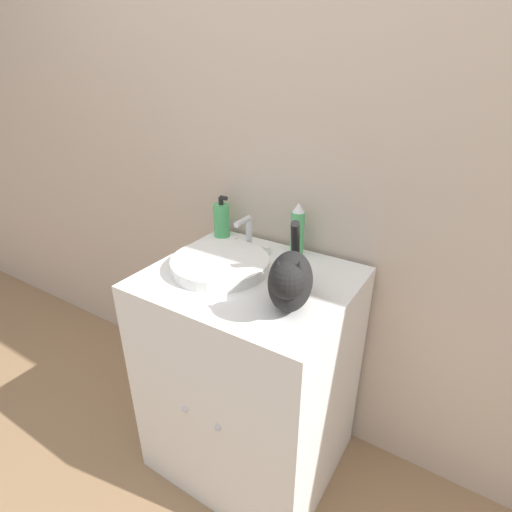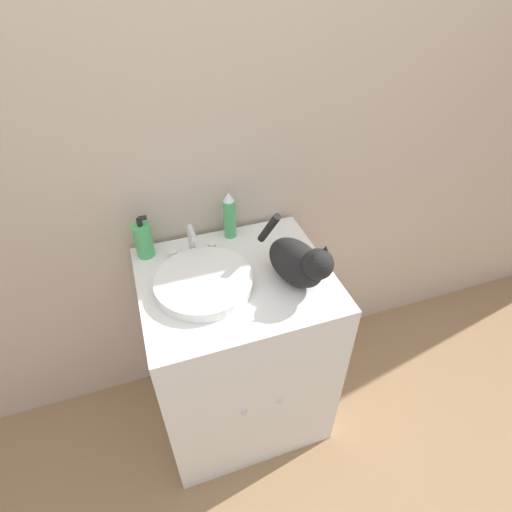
# 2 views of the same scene
# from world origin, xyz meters

# --- Properties ---
(ground_plane) EXTENTS (8.00, 8.00, 0.00)m
(ground_plane) POSITION_xyz_m (0.00, 0.00, 0.00)
(ground_plane) COLOR #997551
(wall_back) EXTENTS (6.00, 0.05, 2.50)m
(wall_back) POSITION_xyz_m (0.00, 0.64, 1.25)
(wall_back) COLOR #C6B29E
(wall_back) RESTS_ON ground_plane
(vanity_cabinet) EXTENTS (0.70, 0.61, 0.88)m
(vanity_cabinet) POSITION_xyz_m (0.00, 0.30, 0.44)
(vanity_cabinet) COLOR white
(vanity_cabinet) RESTS_ON ground_plane
(sink_basin) EXTENTS (0.35, 0.35, 0.04)m
(sink_basin) POSITION_xyz_m (-0.12, 0.29, 0.90)
(sink_basin) COLOR white
(sink_basin) RESTS_ON vanity_cabinet
(faucet) EXTENTS (0.19, 0.10, 0.14)m
(faucet) POSITION_xyz_m (-0.12, 0.47, 0.95)
(faucet) COLOR silver
(faucet) RESTS_ON vanity_cabinet
(cat) EXTENTS (0.21, 0.34, 0.23)m
(cat) POSITION_xyz_m (0.20, 0.20, 0.98)
(cat) COLOR black
(cat) RESTS_ON vanity_cabinet
(soap_bottle) EXTENTS (0.07, 0.07, 0.18)m
(soap_bottle) POSITION_xyz_m (-0.29, 0.54, 0.96)
(soap_bottle) COLOR #4CB266
(soap_bottle) RESTS_ON vanity_cabinet
(spray_bottle) EXTENTS (0.05, 0.05, 0.20)m
(spray_bottle) POSITION_xyz_m (0.05, 0.55, 0.98)
(spray_bottle) COLOR #4CB266
(spray_bottle) RESTS_ON vanity_cabinet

